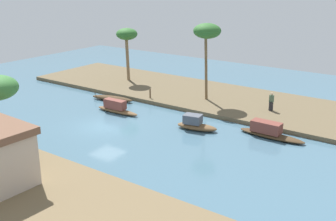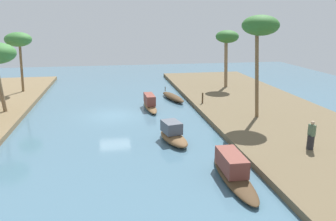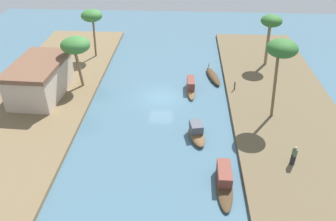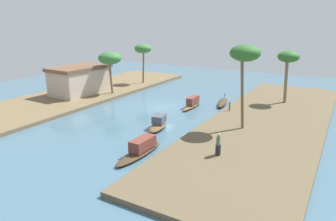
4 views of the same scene
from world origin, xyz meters
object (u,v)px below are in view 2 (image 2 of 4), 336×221
object	(u,v)px
person_on_near_bank	(311,138)
palm_tree_right_short	(18,40)
mooring_post	(203,98)
sampan_upstream_small	(233,170)
sampan_open_hull	(173,97)
palm_tree_left_far	(227,39)
sampan_foreground	(173,134)
palm_tree_left_near	(260,27)
sampan_midstream	(150,103)

from	to	relation	value
person_on_near_bank	palm_tree_right_short	size ratio (longest dim) A/B	0.28
person_on_near_bank	mooring_post	xyz separation A→B (m)	(11.41, 3.18, -0.22)
sampan_upstream_small	person_on_near_bank	distance (m)	5.80
sampan_open_hull	sampan_upstream_small	bearing A→B (deg)	166.73
sampan_open_hull	palm_tree_left_far	xyz separation A→B (m)	(3.38, -6.42, 5.29)
sampan_upstream_small	sampan_foreground	size ratio (longest dim) A/B	1.50
palm_tree_left_near	palm_tree_left_far	bearing A→B (deg)	-8.30
sampan_foreground	palm_tree_left_near	world-z (taller)	palm_tree_left_near
sampan_open_hull	mooring_post	size ratio (longest dim) A/B	4.92
palm_tree_left_far	palm_tree_right_short	distance (m)	21.13
sampan_open_hull	palm_tree_left_far	size ratio (longest dim) A/B	0.77
sampan_midstream	person_on_near_bank	xyz separation A→B (m)	(-11.78, -7.80, 0.59)
sampan_open_hull	sampan_midstream	bearing A→B (deg)	125.80
sampan_upstream_small	sampan_midstream	xyz separation A→B (m)	(13.84, 2.41, 0.01)
palm_tree_left_far	palm_tree_right_short	bearing A→B (deg)	86.53
sampan_open_hull	sampan_foreground	bearing A→B (deg)	156.75
mooring_post	palm_tree_right_short	distance (m)	19.08
person_on_near_bank	mooring_post	size ratio (longest dim) A/B	1.78
sampan_foreground	sampan_upstream_small	bearing A→B (deg)	-172.55
sampan_midstream	palm_tree_left_far	bearing A→B (deg)	-57.31
sampan_midstream	palm_tree_right_short	xyz separation A→B (m)	(7.59, 12.08, 5.03)
palm_tree_left_near	palm_tree_left_far	world-z (taller)	palm_tree_left_near
sampan_foreground	sampan_open_hull	world-z (taller)	sampan_foreground
mooring_post	person_on_near_bank	bearing A→B (deg)	-164.43
person_on_near_bank	palm_tree_left_near	distance (m)	8.89
sampan_open_hull	mooring_post	distance (m)	3.91
sampan_open_hull	person_on_near_bank	size ratio (longest dim) A/B	2.76
sampan_midstream	palm_tree_left_near	size ratio (longest dim) A/B	0.62
sampan_upstream_small	mooring_post	size ratio (longest dim) A/B	5.67
person_on_near_bank	mooring_post	distance (m)	11.85
sampan_foreground	palm_tree_right_short	world-z (taller)	palm_tree_right_short
sampan_foreground	person_on_near_bank	bearing A→B (deg)	-127.17
sampan_upstream_small	palm_tree_right_short	world-z (taller)	palm_tree_right_short
mooring_post	palm_tree_right_short	world-z (taller)	palm_tree_right_short
palm_tree_right_short	sampan_midstream	bearing A→B (deg)	-122.13
sampan_midstream	palm_tree_left_near	distance (m)	11.07
person_on_near_bank	palm_tree_left_near	xyz separation A→B (m)	(6.63, 0.46, 5.90)
mooring_post	palm_tree_left_far	bearing A→B (deg)	-33.33
mooring_post	palm_tree_left_near	world-z (taller)	palm_tree_left_near
palm_tree_left_far	mooring_post	bearing A→B (deg)	146.67
sampan_open_hull	palm_tree_right_short	bearing A→B (deg)	59.69
palm_tree_left_near	palm_tree_right_short	size ratio (longest dim) A/B	1.26
sampan_upstream_small	sampan_open_hull	distance (m)	16.77
sampan_open_hull	person_on_near_bank	bearing A→B (deg)	-173.13
palm_tree_right_short	sampan_foreground	bearing A→B (deg)	-141.59
palm_tree_right_short	palm_tree_left_far	bearing A→B (deg)	-93.47
palm_tree_left_near	palm_tree_left_far	distance (m)	11.66
sampan_midstream	palm_tree_left_near	xyz separation A→B (m)	(-5.15, -7.34, 6.49)
sampan_midstream	sampan_upstream_small	bearing A→B (deg)	-172.41
sampan_upstream_small	mooring_post	bearing A→B (deg)	-8.38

